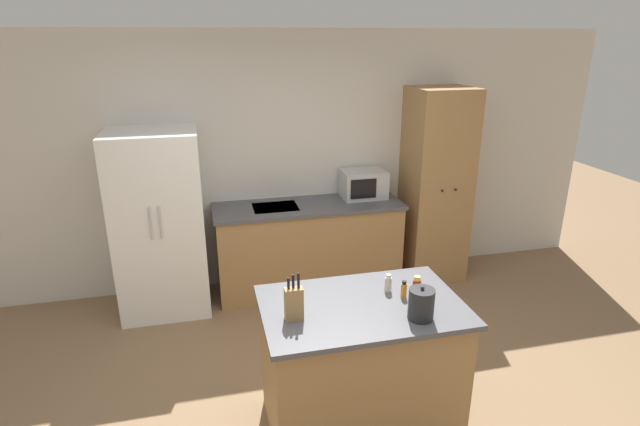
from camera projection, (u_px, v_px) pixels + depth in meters
name	position (u px, v px, depth m)	size (l,w,h in m)	color
ground_plane	(330.00, 426.00, 3.43)	(14.00, 14.00, 0.00)	#846647
wall_back	(274.00, 163.00, 5.12)	(7.20, 0.06, 2.60)	beige
refrigerator	(160.00, 223.00, 4.67)	(0.81, 0.72, 1.74)	white
back_counter	(309.00, 246.00, 5.17)	(1.90, 0.63, 0.93)	#9E7547
pantry_cabinet	(435.00, 186.00, 5.29)	(0.62, 0.60, 2.05)	#9E7547
kitchen_island	(360.00, 366.00, 3.29)	(1.27, 0.82, 0.94)	#9E7547
microwave	(363.00, 184.00, 5.19)	(0.45, 0.35, 0.29)	#B2B5B7
knife_block	(294.00, 303.00, 2.94)	(0.11, 0.06, 0.30)	#9E7547
spice_bottle_tall_dark	(404.00, 290.00, 3.20)	(0.04, 0.04, 0.12)	orange
spice_bottle_short_red	(388.00, 283.00, 3.28)	(0.05, 0.05, 0.12)	beige
spice_bottle_amber_oil	(412.00, 297.00, 3.13)	(0.04, 0.04, 0.10)	#337033
spice_bottle_green_herb	(417.00, 287.00, 3.21)	(0.05, 0.05, 0.14)	#B2281E
kettle	(421.00, 304.00, 2.95)	(0.15, 0.15, 0.22)	#232326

